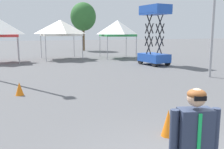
{
  "coord_description": "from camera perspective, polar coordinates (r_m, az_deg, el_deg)",
  "views": [
    {
      "loc": [
        -2.7,
        -3.37,
        2.47
      ],
      "look_at": [
        -0.34,
        3.15,
        1.3
      ],
      "focal_mm": 41.09,
      "sensor_mm": 36.0,
      "label": 1
    }
  ],
  "objects": [
    {
      "name": "traffic_cone_near_barrier",
      "position": [
        10.63,
        -19.91,
        -3.0
      ],
      "size": [
        0.32,
        0.32,
        0.53
      ],
      "primitive_type": "cone",
      "color": "orange",
      "rests_on": "ground"
    },
    {
      "name": "scissor_lift",
      "position": [
        19.26,
        9.35,
        5.93
      ],
      "size": [
        1.73,
        2.48,
        4.33
      ],
      "color": "black",
      "rests_on": "ground"
    },
    {
      "name": "canopy_tent_center",
      "position": [
        23.69,
        -11.39,
        10.13
      ],
      "size": [
        3.42,
        3.42,
        3.49
      ],
      "color": "#9E9EA3",
      "rests_on": "ground"
    },
    {
      "name": "traffic_cone_lot_center",
      "position": [
        6.33,
        12.38,
        -10.48
      ],
      "size": [
        0.32,
        0.32,
        0.65
      ],
      "primitive_type": "cone",
      "color": "orange",
      "rests_on": "ground"
    },
    {
      "name": "tree_behind_tents_right",
      "position": [
        33.73,
        -6.42,
        12.65
      ],
      "size": [
        3.25,
        3.25,
        6.13
      ],
      "color": "brown",
      "rests_on": "ground"
    },
    {
      "name": "person_foreground",
      "position": [
        3.53,
        17.74,
        -14.87
      ],
      "size": [
        0.64,
        0.33,
        1.78
      ],
      "color": "#33384C",
      "rests_on": "ground"
    },
    {
      "name": "canopy_tent_right_of_center",
      "position": [
        24.19,
        1.23,
        10.23
      ],
      "size": [
        3.01,
        3.01,
        3.49
      ],
      "color": "#9E9EA3",
      "rests_on": "ground"
    }
  ]
}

